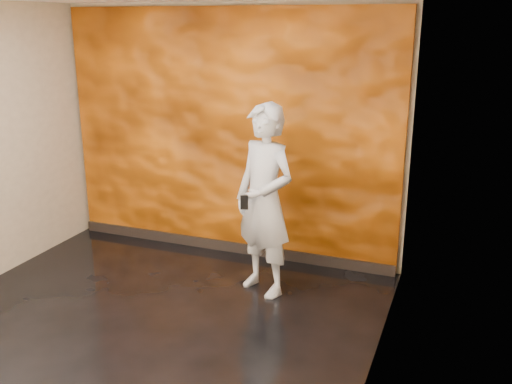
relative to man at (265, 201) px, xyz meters
name	(u,v)px	position (x,y,z in m)	size (l,w,h in m)	color
room	(129,176)	(-0.76, -1.13, 0.46)	(4.02, 4.02, 2.81)	black
feature_wall	(227,135)	(-0.76, 0.83, 0.44)	(3.90, 0.06, 2.75)	orange
baseboard	(227,246)	(-0.76, 0.79, -0.88)	(3.90, 0.04, 0.12)	black
man	(265,201)	(0.00, 0.00, 0.00)	(0.69, 0.45, 1.89)	#8F959E
phone	(244,202)	(-0.12, -0.22, 0.04)	(0.07, 0.01, 0.14)	black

